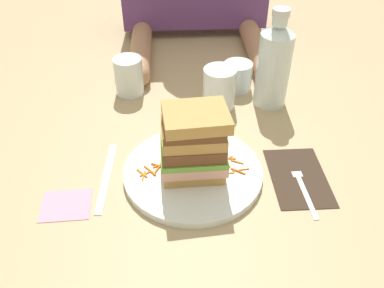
{
  "coord_description": "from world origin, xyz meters",
  "views": [
    {
      "loc": [
        -0.03,
        -0.6,
        0.56
      ],
      "look_at": [
        0.01,
        0.01,
        0.06
      ],
      "focal_mm": 37.94,
      "sensor_mm": 36.0,
      "label": 1
    }
  ],
  "objects_px": {
    "water_bottle": "(274,65)",
    "main_plate": "(193,172)",
    "knife": "(106,179)",
    "empty_tumbler_1": "(238,76)",
    "sandwich": "(193,142)",
    "napkin_dark": "(298,177)",
    "juice_glass": "(219,89)",
    "fork": "(302,184)",
    "empty_tumbler_0": "(129,76)",
    "napkin_pink": "(66,205)"
  },
  "relations": [
    {
      "from": "napkin_dark",
      "to": "fork",
      "type": "distance_m",
      "value": 0.02
    },
    {
      "from": "sandwich",
      "to": "empty_tumbler_1",
      "type": "distance_m",
      "value": 0.35
    },
    {
      "from": "empty_tumbler_1",
      "to": "fork",
      "type": "bearing_deg",
      "value": -78.47
    },
    {
      "from": "fork",
      "to": "juice_glass",
      "type": "distance_m",
      "value": 0.32
    },
    {
      "from": "empty_tumbler_1",
      "to": "napkin_pink",
      "type": "height_order",
      "value": "empty_tumbler_1"
    },
    {
      "from": "sandwich",
      "to": "knife",
      "type": "bearing_deg",
      "value": -179.6
    },
    {
      "from": "fork",
      "to": "napkin_dark",
      "type": "bearing_deg",
      "value": 92.14
    },
    {
      "from": "empty_tumbler_0",
      "to": "napkin_pink",
      "type": "height_order",
      "value": "empty_tumbler_0"
    },
    {
      "from": "empty_tumbler_1",
      "to": "sandwich",
      "type": "bearing_deg",
      "value": -112.43
    },
    {
      "from": "sandwich",
      "to": "juice_glass",
      "type": "height_order",
      "value": "sandwich"
    },
    {
      "from": "fork",
      "to": "empty_tumbler_1",
      "type": "xyz_separation_m",
      "value": [
        -0.07,
        0.36,
        0.03
      ]
    },
    {
      "from": "sandwich",
      "to": "fork",
      "type": "bearing_deg",
      "value": -11.07
    },
    {
      "from": "water_bottle",
      "to": "main_plate",
      "type": "bearing_deg",
      "value": -129.24
    },
    {
      "from": "empty_tumbler_0",
      "to": "napkin_pink",
      "type": "xyz_separation_m",
      "value": [
        -0.1,
        -0.38,
        -0.05
      ]
    },
    {
      "from": "napkin_pink",
      "to": "knife",
      "type": "bearing_deg",
      "value": 44.75
    },
    {
      "from": "juice_glass",
      "to": "sandwich",
      "type": "bearing_deg",
      "value": -107.55
    },
    {
      "from": "sandwich",
      "to": "napkin_pink",
      "type": "height_order",
      "value": "sandwich"
    },
    {
      "from": "napkin_dark",
      "to": "napkin_pink",
      "type": "bearing_deg",
      "value": -173.86
    },
    {
      "from": "napkin_dark",
      "to": "empty_tumbler_1",
      "type": "xyz_separation_m",
      "value": [
        -0.07,
        0.34,
        0.03
      ]
    },
    {
      "from": "fork",
      "to": "juice_glass",
      "type": "height_order",
      "value": "juice_glass"
    },
    {
      "from": "sandwich",
      "to": "napkin_dark",
      "type": "xyz_separation_m",
      "value": [
        0.21,
        -0.02,
        -0.08
      ]
    },
    {
      "from": "napkin_dark",
      "to": "empty_tumbler_0",
      "type": "distance_m",
      "value": 0.49
    },
    {
      "from": "sandwich",
      "to": "knife",
      "type": "distance_m",
      "value": 0.19
    },
    {
      "from": "sandwich",
      "to": "fork",
      "type": "distance_m",
      "value": 0.23
    },
    {
      "from": "empty_tumbler_1",
      "to": "main_plate",
      "type": "bearing_deg",
      "value": -112.6
    },
    {
      "from": "empty_tumbler_1",
      "to": "napkin_dark",
      "type": "bearing_deg",
      "value": -77.88
    },
    {
      "from": "napkin_dark",
      "to": "fork",
      "type": "xyz_separation_m",
      "value": [
        0.0,
        -0.02,
        0.0
      ]
    },
    {
      "from": "sandwich",
      "to": "water_bottle",
      "type": "bearing_deg",
      "value": 50.96
    },
    {
      "from": "empty_tumbler_0",
      "to": "knife",
      "type": "bearing_deg",
      "value": -95.33
    },
    {
      "from": "main_plate",
      "to": "empty_tumbler_0",
      "type": "bearing_deg",
      "value": 114.15
    },
    {
      "from": "main_plate",
      "to": "water_bottle",
      "type": "bearing_deg",
      "value": 50.76
    },
    {
      "from": "main_plate",
      "to": "sandwich",
      "type": "relative_size",
      "value": 1.93
    },
    {
      "from": "empty_tumbler_1",
      "to": "napkin_pink",
      "type": "xyz_separation_m",
      "value": [
        -0.37,
        -0.39,
        -0.03
      ]
    },
    {
      "from": "sandwich",
      "to": "water_bottle",
      "type": "xyz_separation_m",
      "value": [
        0.2,
        0.25,
        0.02
      ]
    },
    {
      "from": "knife",
      "to": "empty_tumbler_0",
      "type": "bearing_deg",
      "value": 84.67
    },
    {
      "from": "knife",
      "to": "water_bottle",
      "type": "bearing_deg",
      "value": 33.82
    },
    {
      "from": "main_plate",
      "to": "fork",
      "type": "distance_m",
      "value": 0.21
    },
    {
      "from": "fork",
      "to": "sandwich",
      "type": "bearing_deg",
      "value": 168.93
    },
    {
      "from": "juice_glass",
      "to": "napkin_pink",
      "type": "bearing_deg",
      "value": -135.51
    },
    {
      "from": "knife",
      "to": "juice_glass",
      "type": "distance_m",
      "value": 0.35
    },
    {
      "from": "juice_glass",
      "to": "empty_tumbler_0",
      "type": "bearing_deg",
      "value": 161.35
    },
    {
      "from": "sandwich",
      "to": "fork",
      "type": "height_order",
      "value": "sandwich"
    },
    {
      "from": "knife",
      "to": "empty_tumbler_1",
      "type": "height_order",
      "value": "empty_tumbler_1"
    },
    {
      "from": "empty_tumbler_0",
      "to": "empty_tumbler_1",
      "type": "distance_m",
      "value": 0.28
    },
    {
      "from": "napkin_dark",
      "to": "juice_glass",
      "type": "bearing_deg",
      "value": 116.42
    },
    {
      "from": "fork",
      "to": "water_bottle",
      "type": "relative_size",
      "value": 0.7
    },
    {
      "from": "sandwich",
      "to": "juice_glass",
      "type": "bearing_deg",
      "value": 72.45
    },
    {
      "from": "water_bottle",
      "to": "empty_tumbler_0",
      "type": "height_order",
      "value": "water_bottle"
    },
    {
      "from": "main_plate",
      "to": "napkin_dark",
      "type": "xyz_separation_m",
      "value": [
        0.21,
        -0.02,
        -0.01
      ]
    },
    {
      "from": "sandwich",
      "to": "napkin_dark",
      "type": "distance_m",
      "value": 0.22
    }
  ]
}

